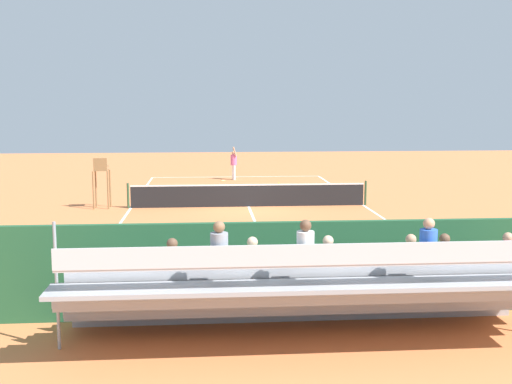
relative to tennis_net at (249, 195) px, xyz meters
name	(u,v)px	position (x,y,z in m)	size (l,w,h in m)	color
ground_plane	(249,207)	(0.00, 0.00, -0.50)	(60.00, 60.00, 0.00)	#D17542
court_line_markings	(249,206)	(0.00, -0.04, -0.50)	(10.10, 22.20, 0.01)	white
tennis_net	(249,195)	(0.00, 0.00, 0.00)	(10.30, 0.10, 1.07)	black
backdrop_wall	(294,269)	(0.00, 14.00, 0.50)	(18.00, 0.16, 2.00)	#235633
bleacher_stand	(310,289)	(-0.11, 15.39, 0.49)	(9.06, 2.40, 2.48)	#9EA0A5
umpire_chair	(101,177)	(6.20, -0.07, 0.81)	(0.67, 0.67, 2.14)	olive
courtside_bench	(376,278)	(-1.94, 13.27, 0.06)	(1.80, 0.40, 0.93)	#33383D
equipment_bag	(307,297)	(-0.37, 13.40, -0.32)	(0.90, 0.36, 0.36)	#334C8C
tennis_player	(234,162)	(0.20, -9.58, 0.51)	(0.43, 0.55, 1.93)	white
tennis_racket	(223,181)	(0.84, -9.07, -0.49)	(0.38, 0.59, 0.03)	black
tennis_ball_near	(279,183)	(-2.19, -7.60, -0.47)	(0.07, 0.07, 0.07)	#CCDB33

